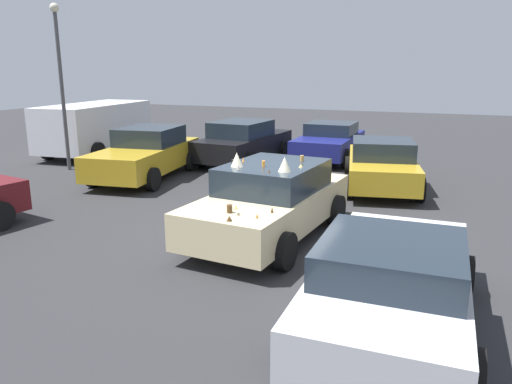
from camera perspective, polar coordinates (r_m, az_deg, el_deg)
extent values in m
plane|color=#2D2D30|center=(9.89, 1.62, -5.22)|extent=(60.00, 60.00, 0.00)
cube|color=beige|center=(9.70, 1.64, -1.83)|extent=(4.49, 2.18, 0.66)
cube|color=#1E2833|center=(9.68, 2.04, 1.76)|extent=(2.27, 1.83, 0.53)
cylinder|color=black|center=(8.27, 3.31, -6.81)|extent=(0.67, 0.28, 0.66)
cylinder|color=black|center=(9.12, -7.31, -4.86)|extent=(0.67, 0.28, 0.66)
cylinder|color=black|center=(10.66, 9.25, -2.11)|extent=(0.67, 0.28, 0.66)
cylinder|color=black|center=(11.33, 0.42, -0.93)|extent=(0.67, 0.28, 0.66)
ellipsoid|color=black|center=(8.98, -7.42, -3.03)|extent=(0.19, 0.04, 0.10)
ellipsoid|color=black|center=(8.96, -7.36, -2.19)|extent=(0.16, 0.03, 0.15)
ellipsoid|color=black|center=(8.74, -8.71, -4.35)|extent=(0.14, 0.03, 0.12)
ellipsoid|color=black|center=(8.83, -8.31, -4.27)|extent=(0.16, 0.03, 0.15)
ellipsoid|color=black|center=(10.67, -1.15, -0.26)|extent=(0.18, 0.04, 0.11)
ellipsoid|color=black|center=(9.42, -5.56, -2.54)|extent=(0.11, 0.03, 0.09)
sphere|color=gray|center=(8.07, -2.07, -2.51)|extent=(0.06, 0.06, 0.06)
cone|color=#51381E|center=(8.20, 1.86, -2.06)|extent=(0.06, 0.06, 0.11)
cone|color=#A87A38|center=(7.92, 0.12, -2.76)|extent=(0.08, 0.08, 0.08)
cone|color=tan|center=(8.41, -2.36, -1.77)|extent=(0.08, 0.08, 0.07)
cone|color=#51381E|center=(7.78, -3.10, -3.06)|extent=(0.11, 0.11, 0.09)
cylinder|color=#51381E|center=(8.21, -3.08, -1.95)|extent=(0.14, 0.14, 0.14)
cylinder|color=black|center=(9.49, -2.59, 3.45)|extent=(0.09, 0.09, 0.11)
cone|color=gray|center=(9.06, -2.05, 2.89)|extent=(0.10, 0.10, 0.09)
cone|color=tan|center=(9.33, 5.19, 3.05)|extent=(0.10, 0.10, 0.05)
cone|color=#51381E|center=(8.81, 1.52, 2.45)|extent=(0.07, 0.07, 0.06)
cylinder|color=orange|center=(9.31, 0.87, 3.28)|extent=(0.07, 0.07, 0.11)
cone|color=orange|center=(9.82, -1.48, 3.78)|extent=(0.06, 0.06, 0.09)
cylinder|color=#A87A38|center=(9.94, 5.33, 3.91)|extent=(0.09, 0.09, 0.11)
cone|color=beige|center=(8.88, 3.32, 3.23)|extent=(0.23, 0.23, 0.27)
cone|color=beige|center=(9.32, -2.23, 3.76)|extent=(0.23, 0.23, 0.27)
cube|color=silver|center=(20.13, -18.05, 7.33)|extent=(5.19, 2.50, 1.62)
cube|color=#1E2833|center=(21.57, -15.47, 8.80)|extent=(0.29, 1.79, 0.58)
cylinder|color=black|center=(22.04, -17.93, 5.89)|extent=(0.74, 0.31, 0.72)
cylinder|color=black|center=(20.94, -13.21, 5.80)|extent=(0.74, 0.31, 0.72)
cylinder|color=black|center=(19.66, -22.86, 4.53)|extent=(0.74, 0.31, 0.72)
cylinder|color=black|center=(18.42, -17.84, 4.38)|extent=(0.74, 0.31, 0.72)
cube|color=navy|center=(18.12, 8.43, 5.50)|extent=(4.08, 1.81, 0.62)
cube|color=#1E2833|center=(18.29, 8.69, 7.25)|extent=(1.66, 1.66, 0.44)
cylinder|color=black|center=(16.74, 10.39, 3.81)|extent=(0.67, 0.22, 0.67)
cylinder|color=black|center=(17.21, 4.39, 4.28)|extent=(0.67, 0.22, 0.67)
cylinder|color=black|center=(19.19, 12.00, 5.04)|extent=(0.67, 0.22, 0.67)
cylinder|color=black|center=(19.59, 6.70, 5.44)|extent=(0.67, 0.22, 0.67)
cube|color=gold|center=(14.17, 14.25, 2.73)|extent=(4.52, 2.54, 0.61)
cube|color=#1E2833|center=(13.93, 14.42, 4.85)|extent=(2.03, 1.91, 0.49)
cylinder|color=black|center=(15.48, 10.63, 2.90)|extent=(0.66, 0.34, 0.63)
cylinder|color=black|center=(15.59, 17.20, 2.58)|extent=(0.66, 0.34, 0.63)
cylinder|color=black|center=(12.90, 10.54, 0.65)|extent=(0.66, 0.34, 0.63)
cylinder|color=black|center=(13.03, 18.40, 0.28)|extent=(0.66, 0.34, 0.63)
cube|color=gold|center=(15.33, -12.70, 3.87)|extent=(4.70, 2.38, 0.71)
cube|color=#1E2833|center=(15.59, -12.17, 6.37)|extent=(2.08, 1.88, 0.53)
cylinder|color=black|center=(13.76, -11.84, 1.46)|extent=(0.67, 0.31, 0.65)
cylinder|color=black|center=(14.64, -18.27, 1.80)|extent=(0.67, 0.31, 0.65)
cylinder|color=black|center=(16.26, -7.56, 3.58)|extent=(0.67, 0.31, 0.65)
cylinder|color=black|center=(17.01, -13.29, 3.79)|extent=(0.67, 0.31, 0.65)
cube|color=black|center=(17.54, -1.36, 5.42)|extent=(4.55, 2.11, 0.69)
cube|color=#1E2833|center=(17.25, -1.73, 7.30)|extent=(2.18, 1.79, 0.53)
cylinder|color=black|center=(19.21, -1.86, 5.29)|extent=(0.64, 0.27, 0.63)
cylinder|color=black|center=(18.42, 3.17, 4.89)|extent=(0.64, 0.27, 0.63)
cylinder|color=black|center=(16.87, -6.29, 3.97)|extent=(0.64, 0.27, 0.63)
cylinder|color=black|center=(15.97, -0.75, 3.47)|extent=(0.64, 0.27, 0.63)
cube|color=silver|center=(6.69, 15.39, -10.37)|extent=(4.28, 1.88, 0.61)
cube|color=#1E2833|center=(6.17, 15.36, -7.30)|extent=(1.79, 1.70, 0.42)
cylinder|color=black|center=(8.11, 9.72, -7.59)|extent=(0.62, 0.23, 0.61)
cylinder|color=black|center=(8.00, 22.99, -8.89)|extent=(0.62, 0.23, 0.61)
cylinder|color=black|center=(5.80, 4.20, -16.78)|extent=(0.62, 0.23, 0.61)
cylinder|color=black|center=(5.65, 23.59, -19.01)|extent=(0.62, 0.23, 0.61)
cylinder|color=#4C4C51|center=(17.19, -21.44, 10.52)|extent=(0.12, 0.12, 4.94)
sphere|color=#EAE5C6|center=(17.26, -22.25, 19.09)|extent=(0.28, 0.28, 0.28)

